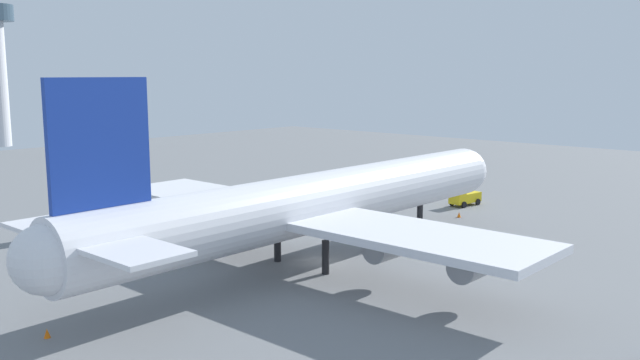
{
  "coord_description": "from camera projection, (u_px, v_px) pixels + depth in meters",
  "views": [
    {
      "loc": [
        -47.99,
        -42.92,
        18.49
      ],
      "look_at": [
        0.0,
        0.0,
        8.19
      ],
      "focal_mm": 37.6,
      "sensor_mm": 36.0,
      "label": 1
    }
  ],
  "objects": [
    {
      "name": "ground_plane",
      "position": [
        320.0,
        261.0,
        66.49
      ],
      "size": [
        243.15,
        243.15,
        0.0
      ],
      "primitive_type": "plane",
      "color": "slate"
    },
    {
      "name": "cargo_airplane",
      "position": [
        318.0,
        203.0,
        65.31
      ],
      "size": [
        60.79,
        48.55,
        18.21
      ],
      "color": "silver",
      "rests_on": "ground_plane"
    },
    {
      "name": "pushback_tractor",
      "position": [
        47.0,
        228.0,
        75.64
      ],
      "size": [
        5.59,
        3.16,
        2.37
      ],
      "color": "silver",
      "rests_on": "ground_plane"
    },
    {
      "name": "catering_truck",
      "position": [
        464.0,
        197.0,
        94.31
      ],
      "size": [
        5.33,
        2.87,
        2.37
      ],
      "color": "yellow",
      "rests_on": "ground_plane"
    },
    {
      "name": "safety_cone_nose",
      "position": [
        459.0,
        215.0,
        86.74
      ],
      "size": [
        0.49,
        0.49,
        0.71
      ],
      "primitive_type": "cone",
      "color": "orange",
      "rests_on": "ground_plane"
    },
    {
      "name": "safety_cone_tail",
      "position": [
        47.0,
        333.0,
        47.23
      ],
      "size": [
        0.47,
        0.47,
        0.67
      ],
      "primitive_type": "cone",
      "color": "orange",
      "rests_on": "ground_plane"
    }
  ]
}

